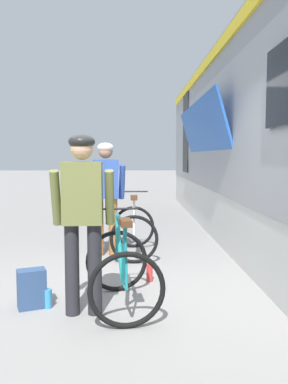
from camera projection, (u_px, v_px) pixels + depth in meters
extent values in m
plane|color=gray|center=(123.00, 298.00, 4.39)|extent=(80.00, 80.00, 0.00)
cube|color=#2356B2|center=(205.00, 144.00, 8.21)|extent=(0.51, 4.50, 1.64)
cube|color=yellow|center=(254.00, 2.00, 4.84)|extent=(0.04, 18.23, 0.20)
cube|color=black|center=(288.00, 82.00, 3.74)|extent=(0.04, 1.10, 0.80)
cube|color=black|center=(186.00, 132.00, 11.43)|extent=(0.03, 1.10, 2.29)
cylinder|color=#232328|center=(72.00, 270.00, 3.91)|extent=(0.14, 0.14, 0.90)
cylinder|color=#232328|center=(95.00, 269.00, 3.92)|extent=(0.14, 0.14, 0.90)
cube|color=olive|center=(82.00, 193.00, 3.85)|extent=(0.39, 0.25, 0.60)
cylinder|color=olive|center=(56.00, 198.00, 3.88)|extent=(0.10, 0.26, 0.56)
cylinder|color=olive|center=(110.00, 198.00, 3.90)|extent=(0.10, 0.26, 0.56)
sphere|color=tan|center=(82.00, 148.00, 3.81)|extent=(0.22, 0.22, 0.22)
ellipsoid|color=black|center=(82.00, 142.00, 3.80)|extent=(0.26, 0.28, 0.14)
cylinder|color=#935B2D|center=(99.00, 227.00, 6.26)|extent=(0.14, 0.14, 0.90)
cylinder|color=#935B2D|center=(113.00, 227.00, 6.30)|extent=(0.14, 0.14, 0.90)
cube|color=#2D4C9E|center=(106.00, 179.00, 6.21)|extent=(0.41, 0.29, 0.60)
cylinder|color=#2D4C9E|center=(89.00, 182.00, 6.21)|extent=(0.13, 0.27, 0.56)
cylinder|color=#2D4C9E|center=(122.00, 182.00, 6.30)|extent=(0.13, 0.27, 0.56)
sphere|color=#9E7051|center=(105.00, 151.00, 6.17)|extent=(0.22, 0.22, 0.22)
ellipsoid|color=white|center=(105.00, 147.00, 6.17)|extent=(0.29, 0.31, 0.14)
torus|color=black|center=(117.00, 261.00, 4.59)|extent=(0.71, 0.15, 0.71)
torus|color=black|center=(127.00, 290.00, 3.59)|extent=(0.71, 0.15, 0.71)
cylinder|color=#197A7F|center=(120.00, 247.00, 4.22)|extent=(0.13, 0.64, 0.63)
cylinder|color=#197A7F|center=(121.00, 220.00, 4.08)|extent=(0.15, 0.85, 0.04)
cylinder|color=#197A7F|center=(124.00, 257.00, 3.80)|extent=(0.08, 0.28, 0.62)
cylinder|color=#197A7F|center=(125.00, 287.00, 3.77)|extent=(0.08, 0.36, 0.08)
cylinder|color=#197A7F|center=(126.00, 258.00, 3.62)|extent=(0.04, 0.15, 0.56)
cylinder|color=#197A7F|center=(117.00, 238.00, 4.54)|extent=(0.04, 0.09, 0.55)
cylinder|color=black|center=(117.00, 209.00, 4.49)|extent=(0.48, 0.09, 0.02)
cube|color=#4C2D19|center=(126.00, 222.00, 3.62)|extent=(0.13, 0.25, 0.06)
torus|color=black|center=(134.00, 227.00, 6.80)|extent=(0.71, 0.06, 0.71)
torus|color=black|center=(134.00, 239.00, 5.79)|extent=(0.71, 0.06, 0.71)
cylinder|color=white|center=(134.00, 216.00, 6.43)|extent=(0.05, 0.64, 0.63)
cylinder|color=white|center=(134.00, 198.00, 6.28)|extent=(0.05, 0.85, 0.04)
cylinder|color=white|center=(134.00, 220.00, 6.00)|extent=(0.04, 0.27, 0.62)
cylinder|color=white|center=(134.00, 239.00, 5.97)|extent=(0.03, 0.36, 0.08)
cylinder|color=white|center=(134.00, 220.00, 5.82)|extent=(0.03, 0.14, 0.56)
cylinder|color=white|center=(134.00, 211.00, 6.75)|extent=(0.03, 0.08, 0.55)
cylinder|color=black|center=(134.00, 191.00, 6.70)|extent=(0.48, 0.03, 0.02)
cube|color=#4C2D19|center=(134.00, 197.00, 5.83)|extent=(0.10, 0.24, 0.06)
cube|color=navy|center=(32.00, 289.00, 4.10)|extent=(0.33, 0.27, 0.40)
cylinder|color=red|center=(149.00, 273.00, 4.97)|extent=(0.08, 0.08, 0.22)
cylinder|color=#338CCC|center=(48.00, 299.00, 4.10)|extent=(0.08, 0.08, 0.19)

